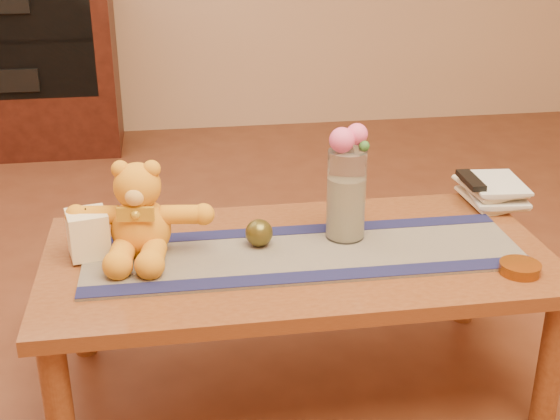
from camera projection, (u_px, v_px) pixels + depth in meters
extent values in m
plane|color=#5C2C1A|center=(296.00, 386.00, 2.24)|extent=(5.50, 5.50, 0.00)
cube|color=#5F2E16|center=(298.00, 258.00, 2.07)|extent=(1.40, 0.70, 0.04)
cylinder|color=#5F2E16|center=(59.00, 413.00, 1.81)|extent=(0.07, 0.07, 0.41)
cylinder|color=#5F2E16|center=(551.00, 364.00, 1.99)|extent=(0.07, 0.07, 0.41)
cylinder|color=#5F2E16|center=(80.00, 296.00, 2.33)|extent=(0.07, 0.07, 0.41)
cylinder|color=#5F2E16|center=(467.00, 266.00, 2.52)|extent=(0.07, 0.07, 0.41)
cube|color=#1C163F|center=(304.00, 253.00, 2.05)|extent=(1.20, 0.36, 0.01)
cube|color=#161743|center=(314.00, 276.00, 1.92)|extent=(1.20, 0.07, 0.00)
cube|color=#161743|center=(295.00, 230.00, 2.18)|extent=(1.20, 0.07, 0.00)
cube|color=#FDE7BA|center=(88.00, 233.00, 2.01)|extent=(0.12, 0.12, 0.12)
cylinder|color=black|center=(86.00, 210.00, 1.99)|extent=(0.00, 0.00, 0.01)
cylinder|color=silver|center=(346.00, 195.00, 2.09)|extent=(0.11, 0.11, 0.26)
cylinder|color=beige|center=(346.00, 207.00, 2.11)|extent=(0.09, 0.09, 0.18)
sphere|color=#EF5493|center=(342.00, 140.00, 2.01)|extent=(0.07, 0.07, 0.07)
sphere|color=#EF5493|center=(357.00, 134.00, 2.03)|extent=(0.06, 0.06, 0.06)
sphere|color=#4B65A4|center=(349.00, 137.00, 2.06)|extent=(0.04, 0.04, 0.04)
sphere|color=#4B65A4|center=(336.00, 142.00, 2.05)|extent=(0.04, 0.04, 0.04)
sphere|color=#33662D|center=(364.00, 146.00, 2.02)|extent=(0.03, 0.03, 0.03)
sphere|color=#4E441A|center=(259.00, 233.00, 2.07)|extent=(0.08, 0.08, 0.08)
imported|color=beige|center=(467.00, 201.00, 2.38)|extent=(0.17, 0.23, 0.02)
imported|color=beige|center=(470.00, 196.00, 2.37)|extent=(0.19, 0.24, 0.02)
imported|color=beige|center=(466.00, 190.00, 2.37)|extent=(0.18, 0.23, 0.02)
imported|color=beige|center=(471.00, 184.00, 2.36)|extent=(0.18, 0.24, 0.02)
cube|color=black|center=(471.00, 180.00, 2.35)|extent=(0.05, 0.16, 0.02)
cylinder|color=#BF5914|center=(520.00, 268.00, 1.95)|extent=(0.14, 0.14, 0.03)
cube|color=black|center=(4.00, 55.00, 4.11)|extent=(1.20, 0.50, 1.10)
cube|color=black|center=(2.00, 76.00, 4.02)|extent=(0.42, 0.28, 0.12)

